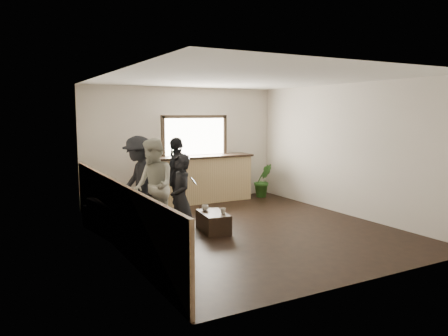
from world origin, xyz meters
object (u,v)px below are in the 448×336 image
person_b (153,187)px  person_c (139,181)px  cup_a (205,208)px  sofa (126,219)px  person_a (181,199)px  person_d (177,177)px  bar_counter (199,176)px  cup_b (223,211)px  potted_plant (263,180)px  coffee_table (213,222)px

person_b → person_c: person_c is taller
cup_a → sofa: bearing=169.6°
person_a → person_d: 1.87m
person_a → bar_counter: bearing=154.1°
sofa → cup_b: sofa is taller
cup_a → person_a: size_ratio=0.09×
cup_a → cup_b: cup_a is taller
bar_counter → person_a: (-1.75, -2.95, 0.11)m
sofa → person_b: (0.48, -0.16, 0.56)m
person_a → person_b: person_b is taller
cup_b → person_b: (-1.16, 0.48, 0.47)m
cup_a → person_d: 1.23m
sofa → potted_plant: (4.19, 1.87, 0.13)m
sofa → potted_plant: size_ratio=2.42×
coffee_table → sofa: bearing=161.6°
coffee_table → person_d: 1.54m
cup_b → person_d: bearing=99.9°
sofa → person_d: person_d is taller
cup_a → person_b: bearing=173.7°
bar_counter → person_d: size_ratio=1.61×
person_a → person_b: 0.75m
cup_a → person_d: size_ratio=0.08×
person_c → person_d: (0.92, 0.31, -0.03)m
bar_counter → cup_a: bar_counter is taller
sofa → person_b: person_b is taller
bar_counter → coffee_table: (-0.95, -2.59, -0.46)m
cup_b → person_d: 1.60m
cup_b → person_c: (-1.18, 1.20, 0.47)m
bar_counter → person_c: size_ratio=1.55×
person_c → person_d: 0.97m
bar_counter → person_c: (-2.00, -1.52, 0.23)m
cup_a → person_a: person_a is taller
person_d → potted_plant: bearing=152.1°
potted_plant → person_c: (-3.74, -1.30, 0.44)m
cup_b → person_b: bearing=157.7°
coffee_table → person_d: bearing=95.4°
coffee_table → cup_a: (-0.05, 0.23, 0.23)m
coffee_table → person_c: size_ratio=0.45×
sofa → coffee_table: sofa is taller
bar_counter → person_b: 3.00m
person_c → person_a: bearing=1.5°
bar_counter → potted_plant: size_ratio=3.10×
bar_counter → person_c: bar_counter is taller
cup_a → person_c: (-1.00, 0.83, 0.47)m
sofa → cup_b: 1.75m
person_a → person_d: bearing=163.8°
coffee_table → person_a: person_a is taller
sofa → cup_b: bearing=-119.7°
coffee_table → cup_a: 0.33m
coffee_table → cup_a: size_ratio=5.96×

